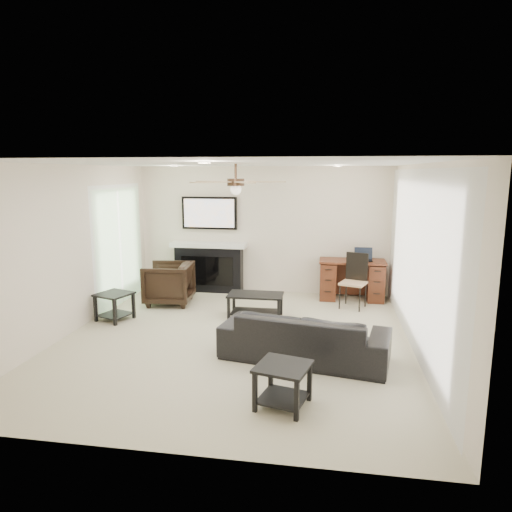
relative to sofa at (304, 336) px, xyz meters
The scene contains 10 objects.
room_shell 1.72m from the sofa, 143.69° to the left, with size 5.50×5.54×2.52m.
sofa is the anchor object (origin of this frame).
armchair 3.37m from the sofa, 140.41° to the left, with size 0.81×0.83×0.76m, color black.
coffee_table 1.84m from the sofa, 119.36° to the left, with size 0.90×0.50×0.40m, color black.
end_table_near 1.26m from the sofa, 96.84° to the right, with size 0.52×0.52×0.45m, color black.
end_table_left 3.34m from the sofa, 160.75° to the left, with size 0.50×0.50×0.45m, color black.
fireplace_unit 3.81m from the sofa, 123.98° to the left, with size 1.52×0.34×1.91m, color black.
desk 3.05m from the sofa, 76.26° to the left, with size 1.22×0.56×0.76m, color #412210.
desk_chair 2.52m from the sofa, 73.29° to the left, with size 0.42×0.44×0.97m, color black.
laptop 3.13m from the sofa, 72.56° to the left, with size 0.33×0.24×0.23m, color black.
Camera 1 is at (1.29, -6.14, 2.39)m, focal length 32.00 mm.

